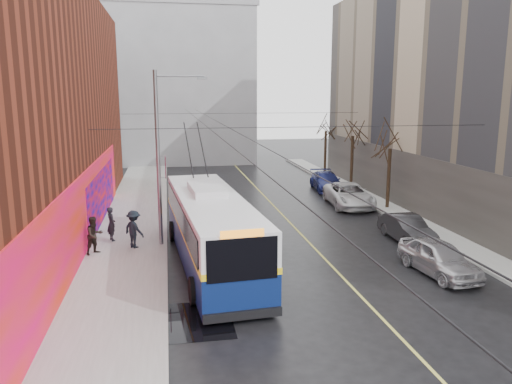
{
  "coord_description": "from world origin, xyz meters",
  "views": [
    {
      "loc": [
        -5.81,
        -15.48,
        7.85
      ],
      "look_at": [
        -1.26,
        10.09,
        2.72
      ],
      "focal_mm": 35.0,
      "sensor_mm": 36.0,
      "label": 1
    }
  ],
  "objects_px": {
    "tree_mid": "(353,126)",
    "parked_car_a": "(439,257)",
    "pedestrian_b": "(94,235)",
    "tree_near": "(391,137)",
    "pedestrian_a": "(111,224)",
    "streetlight_pole": "(161,154)",
    "parked_car_d": "(326,181)",
    "pedestrian_c": "(134,229)",
    "parked_car_b": "(407,229)",
    "following_car": "(197,193)",
    "tree_far": "(326,123)",
    "trolleybus": "(211,228)",
    "parked_car_c": "(349,195)"
  },
  "relations": [
    {
      "from": "tree_mid",
      "to": "parked_car_a",
      "type": "xyz_separation_m",
      "value": [
        -3.2,
        -19.25,
        -4.49
      ]
    },
    {
      "from": "parked_car_d",
      "to": "pedestrian_a",
      "type": "relative_size",
      "value": 2.81
    },
    {
      "from": "tree_far",
      "to": "pedestrian_a",
      "type": "distance_m",
      "value": 26.35
    },
    {
      "from": "pedestrian_c",
      "to": "parked_car_d",
      "type": "bearing_deg",
      "value": -92.09
    },
    {
      "from": "tree_mid",
      "to": "parked_car_b",
      "type": "bearing_deg",
      "value": -98.92
    },
    {
      "from": "parked_car_c",
      "to": "pedestrian_b",
      "type": "height_order",
      "value": "pedestrian_b"
    },
    {
      "from": "following_car",
      "to": "pedestrian_a",
      "type": "height_order",
      "value": "pedestrian_a"
    },
    {
      "from": "streetlight_pole",
      "to": "following_car",
      "type": "distance_m",
      "value": 11.18
    },
    {
      "from": "tree_near",
      "to": "pedestrian_a",
      "type": "relative_size",
      "value": 3.51
    },
    {
      "from": "parked_car_a",
      "to": "pedestrian_b",
      "type": "distance_m",
      "value": 16.12
    },
    {
      "from": "parked_car_a",
      "to": "pedestrian_c",
      "type": "xyz_separation_m",
      "value": [
        -13.43,
        5.85,
        0.35
      ]
    },
    {
      "from": "parked_car_c",
      "to": "parked_car_d",
      "type": "bearing_deg",
      "value": 92.31
    },
    {
      "from": "parked_car_b",
      "to": "pedestrian_a",
      "type": "distance_m",
      "value": 15.83
    },
    {
      "from": "tree_far",
      "to": "parked_car_b",
      "type": "height_order",
      "value": "tree_far"
    },
    {
      "from": "parked_car_b",
      "to": "parked_car_d",
      "type": "relative_size",
      "value": 0.84
    },
    {
      "from": "parked_car_d",
      "to": "pedestrian_c",
      "type": "relative_size",
      "value": 2.66
    },
    {
      "from": "tree_mid",
      "to": "parked_car_c",
      "type": "xyz_separation_m",
      "value": [
        -2.27,
        -5.59,
        -4.45
      ]
    },
    {
      "from": "streetlight_pole",
      "to": "parked_car_d",
      "type": "distance_m",
      "value": 19.19
    },
    {
      "from": "tree_near",
      "to": "parked_car_a",
      "type": "bearing_deg",
      "value": -104.64
    },
    {
      "from": "parked_car_a",
      "to": "streetlight_pole",
      "type": "bearing_deg",
      "value": 146.63
    },
    {
      "from": "parked_car_d",
      "to": "pedestrian_a",
      "type": "bearing_deg",
      "value": -137.09
    },
    {
      "from": "parked_car_d",
      "to": "tree_far",
      "type": "bearing_deg",
      "value": 78.45
    },
    {
      "from": "tree_mid",
      "to": "parked_car_a",
      "type": "relative_size",
      "value": 1.49
    },
    {
      "from": "trolleybus",
      "to": "parked_car_b",
      "type": "distance_m",
      "value": 10.91
    },
    {
      "from": "streetlight_pole",
      "to": "parked_car_b",
      "type": "bearing_deg",
      "value": -6.01
    },
    {
      "from": "tree_near",
      "to": "trolleybus",
      "type": "distance_m",
      "value": 16.21
    },
    {
      "from": "streetlight_pole",
      "to": "tree_mid",
      "type": "relative_size",
      "value": 1.35
    },
    {
      "from": "tree_near",
      "to": "pedestrian_a",
      "type": "xyz_separation_m",
      "value": [
        -17.89,
        -4.91,
        -3.91
      ]
    },
    {
      "from": "streetlight_pole",
      "to": "parked_car_d",
      "type": "height_order",
      "value": "streetlight_pole"
    },
    {
      "from": "tree_mid",
      "to": "pedestrian_b",
      "type": "bearing_deg",
      "value": -142.69
    },
    {
      "from": "tree_near",
      "to": "pedestrian_c",
      "type": "relative_size",
      "value": 3.32
    },
    {
      "from": "tree_near",
      "to": "tree_far",
      "type": "xyz_separation_m",
      "value": [
        0.0,
        14.0,
        0.17
      ]
    },
    {
      "from": "tree_far",
      "to": "pedestrian_b",
      "type": "xyz_separation_m",
      "value": [
        -18.46,
        -21.07,
        -4.06
      ]
    },
    {
      "from": "tree_mid",
      "to": "pedestrian_c",
      "type": "distance_m",
      "value": 21.75
    },
    {
      "from": "parked_car_b",
      "to": "pedestrian_b",
      "type": "bearing_deg",
      "value": 178.28
    },
    {
      "from": "streetlight_pole",
      "to": "pedestrian_b",
      "type": "relative_size",
      "value": 4.85
    },
    {
      "from": "following_car",
      "to": "pedestrian_c",
      "type": "bearing_deg",
      "value": -116.21
    },
    {
      "from": "parked_car_b",
      "to": "parked_car_c",
      "type": "bearing_deg",
      "value": 89.4
    },
    {
      "from": "pedestrian_a",
      "to": "pedestrian_c",
      "type": "relative_size",
      "value": 0.95
    },
    {
      "from": "trolleybus",
      "to": "following_car",
      "type": "xyz_separation_m",
      "value": [
        0.15,
        13.35,
        -0.94
      ]
    },
    {
      "from": "streetlight_pole",
      "to": "trolleybus",
      "type": "bearing_deg",
      "value": -55.62
    },
    {
      "from": "tree_mid",
      "to": "parked_car_d",
      "type": "relative_size",
      "value": 1.3
    },
    {
      "from": "parked_car_a",
      "to": "tree_mid",
      "type": "bearing_deg",
      "value": 74.8
    },
    {
      "from": "parked_car_c",
      "to": "tree_mid",
      "type": "bearing_deg",
      "value": 72.81
    },
    {
      "from": "parked_car_b",
      "to": "pedestrian_a",
      "type": "bearing_deg",
      "value": 170.39
    },
    {
      "from": "tree_mid",
      "to": "tree_near",
      "type": "bearing_deg",
      "value": -90.0
    },
    {
      "from": "following_car",
      "to": "pedestrian_b",
      "type": "relative_size",
      "value": 2.54
    },
    {
      "from": "tree_mid",
      "to": "parked_car_d",
      "type": "height_order",
      "value": "tree_mid"
    },
    {
      "from": "streetlight_pole",
      "to": "pedestrian_a",
      "type": "distance_m",
      "value": 4.81
    },
    {
      "from": "trolleybus",
      "to": "parked_car_c",
      "type": "height_order",
      "value": "trolleybus"
    }
  ]
}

